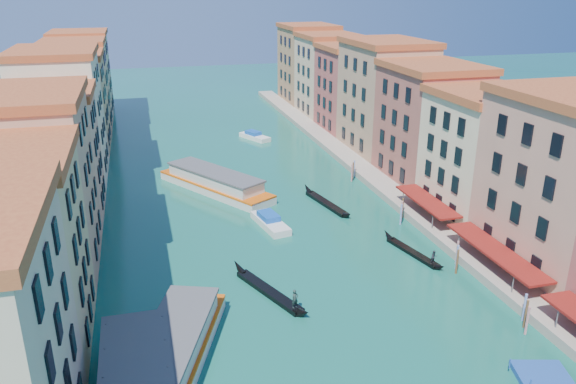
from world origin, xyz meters
name	(u,v)px	position (x,y,z in m)	size (l,w,h in m)	color
left_bank_palazzos	(58,130)	(-26.00, 64.68, 9.71)	(12.80, 128.40, 21.00)	#C3AD8B
right_bank_palazzos	(399,109)	(30.00, 65.00, 9.75)	(12.80, 128.40, 21.00)	#A34A43
quay	(354,163)	(22.00, 65.00, 0.50)	(4.00, 140.00, 1.00)	#A49684
restaurant_awnings	(499,253)	(22.19, 23.00, 2.99)	(3.20, 44.55, 3.12)	maroon
mooring_poles_right	(444,248)	(19.10, 28.80, 1.30)	(1.44, 54.24, 3.20)	brown
vaporetto_near	(168,361)	(-13.55, 15.61, 1.46)	(12.33, 22.16, 3.24)	silver
vaporetto_far	(215,182)	(-3.61, 58.38, 1.47)	(15.76, 21.25, 3.26)	silver
gondola_fore	(269,290)	(-2.65, 26.17, 0.46)	(6.19, 12.88, 2.71)	black
gondola_right	(414,252)	(16.05, 30.36, 0.43)	(3.42, 11.16, 2.25)	black
gondola_far	(325,202)	(11.12, 48.48, 0.39)	(3.81, 13.41, 1.91)	black
motorboat_mid	(270,221)	(1.50, 43.09, 0.65)	(3.93, 8.33, 1.66)	silver
motorboat_far	(254,136)	(8.72, 87.22, 0.62)	(5.57, 7.98, 1.60)	white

